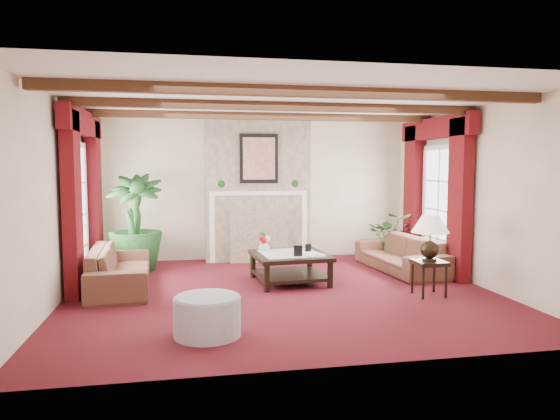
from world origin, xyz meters
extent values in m
plane|color=#420B13|center=(0.00, 0.00, 0.00)|extent=(6.00, 6.00, 0.00)
plane|color=white|center=(0.00, 0.00, 2.70)|extent=(6.00, 6.00, 0.00)
cube|color=beige|center=(0.00, 2.75, 1.35)|extent=(6.00, 0.02, 2.70)
cube|color=beige|center=(-3.00, 0.00, 1.35)|extent=(0.02, 5.50, 2.70)
cube|color=beige|center=(3.00, 0.00, 1.35)|extent=(0.02, 5.50, 2.70)
imported|color=#390F17|center=(-2.32, 0.66, 0.41)|extent=(2.18, 0.89, 0.82)
imported|color=#390F17|center=(2.27, 1.05, 0.40)|extent=(2.13, 0.93, 0.79)
imported|color=black|center=(-2.22, 1.90, 0.47)|extent=(1.20, 1.82, 0.94)
imported|color=black|center=(2.49, 2.02, 0.36)|extent=(1.34, 1.38, 0.73)
cylinder|color=gray|center=(-1.13, -1.69, 0.21)|extent=(0.71, 0.71, 0.42)
imported|color=silver|center=(-0.13, 0.83, 0.54)|extent=(0.27, 0.27, 0.17)
imported|color=black|center=(0.47, 0.31, 0.61)|extent=(0.24, 0.13, 0.31)
camera|label=1|loc=(-1.32, -6.94, 1.80)|focal=32.00mm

